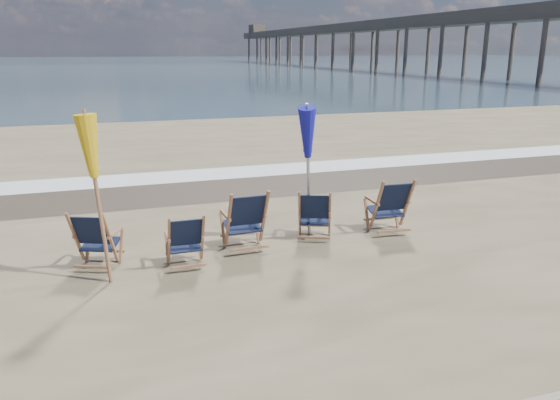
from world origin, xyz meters
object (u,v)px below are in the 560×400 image
(beach_chair_0, at_px, (110,241))
(beach_chair_2, at_px, (264,219))
(beach_chair_1, at_px, (203,240))
(beach_chair_4, at_px, (407,205))
(umbrella_blue, at_px, (309,136))
(beach_chair_3, at_px, (330,215))
(umbrella_yellow, at_px, (95,156))
(fishing_pier, at_px, (369,39))

(beach_chair_0, bearing_deg, beach_chair_2, -153.63)
(beach_chair_1, height_order, beach_chair_2, beach_chair_2)
(beach_chair_2, xyz_separation_m, beach_chair_4, (2.65, 0.02, -0.01))
(beach_chair_4, bearing_deg, umbrella_blue, -4.19)
(beach_chair_1, distance_m, beach_chair_3, 2.32)
(beach_chair_1, relative_size, umbrella_blue, 0.38)
(umbrella_yellow, bearing_deg, umbrella_blue, 13.04)
(beach_chair_1, bearing_deg, umbrella_yellow, 3.03)
(beach_chair_4, bearing_deg, umbrella_yellow, 9.45)
(beach_chair_2, distance_m, fishing_pier, 81.22)
(beach_chair_1, relative_size, beach_chair_4, 0.85)
(beach_chair_0, bearing_deg, beach_chair_1, -169.73)
(beach_chair_3, bearing_deg, beach_chair_4, -158.46)
(beach_chair_0, distance_m, beach_chair_1, 1.35)
(beach_chair_0, relative_size, umbrella_yellow, 0.40)
(umbrella_blue, bearing_deg, beach_chair_2, -162.71)
(beach_chair_2, distance_m, beach_chair_3, 1.18)
(fishing_pier, bearing_deg, beach_chair_0, -119.52)
(beach_chair_2, relative_size, umbrella_yellow, 0.45)
(beach_chair_1, xyz_separation_m, umbrella_yellow, (-1.42, -0.08, 1.37))
(beach_chair_1, xyz_separation_m, beach_chair_2, (1.09, 0.43, 0.09))
(beach_chair_0, xyz_separation_m, umbrella_blue, (3.26, 0.40, 1.33))
(beach_chair_3, height_order, beach_chair_4, beach_chair_4)
(fishing_pier, bearing_deg, beach_chair_2, -118.09)
(beach_chair_3, distance_m, umbrella_blue, 1.40)
(umbrella_yellow, xyz_separation_m, fishing_pier, (40.70, 72.07, 2.84))
(beach_chair_2, bearing_deg, beach_chair_3, -178.57)
(beach_chair_3, bearing_deg, beach_chair_0, 26.39)
(beach_chair_3, height_order, fishing_pier, fishing_pier)
(umbrella_yellow, height_order, fishing_pier, fishing_pier)
(beach_chair_1, height_order, umbrella_yellow, umbrella_yellow)
(beach_chair_4, xyz_separation_m, fishing_pier, (35.54, 71.54, 4.13))
(beach_chair_4, relative_size, umbrella_yellow, 0.45)
(beach_chair_3, xyz_separation_m, umbrella_yellow, (-3.69, -0.58, 1.35))
(beach_chair_1, xyz_separation_m, beach_chair_3, (2.27, 0.50, 0.02))
(beach_chair_1, height_order, beach_chair_3, beach_chair_3)
(beach_chair_1, height_order, beach_chair_4, beach_chair_4)
(beach_chair_3, bearing_deg, beach_chair_2, 26.39)
(beach_chair_4, xyz_separation_m, umbrella_blue, (-1.80, 0.24, 1.28))
(beach_chair_2, xyz_separation_m, umbrella_yellow, (-2.51, -0.51, 1.28))
(beach_chair_2, distance_m, beach_chair_4, 2.65)
(beach_chair_3, distance_m, beach_chair_4, 1.47)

